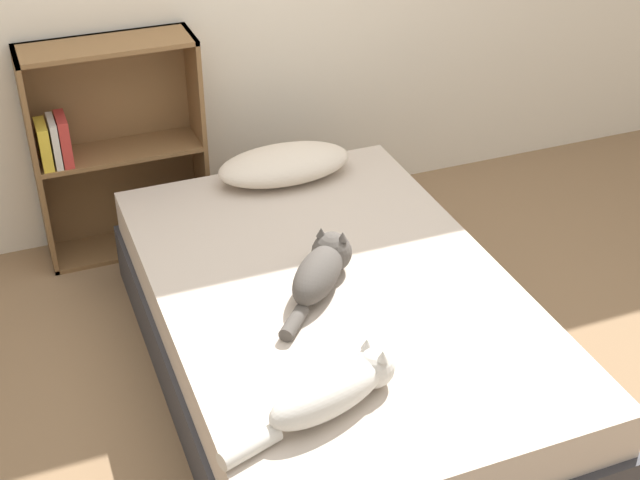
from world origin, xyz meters
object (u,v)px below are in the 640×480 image
cat_light (334,390)px  cat_dark (322,269)px  pillow (284,164)px  bookshelf (112,146)px  bed (334,332)px

cat_light → cat_dark: cat_dark is taller
pillow → bookshelf: bookshelf is taller
bed → cat_light: size_ratio=3.24×
bed → cat_light: bearing=-112.7°
bed → pillow: 0.85m
cat_dark → bookshelf: bookshelf is taller
cat_light → bookshelf: bookshelf is taller
bed → cat_dark: size_ratio=4.58×
cat_light → cat_dark: bearing=54.1°
cat_dark → bed: bearing=-65.4°
cat_light → bookshelf: (-0.32, 1.81, 0.01)m
cat_light → bookshelf: 1.84m
pillow → bookshelf: (-0.65, 0.44, 0.00)m
pillow → cat_dark: cat_dark is taller
cat_light → cat_dark: size_ratio=1.42×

